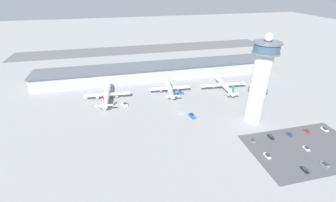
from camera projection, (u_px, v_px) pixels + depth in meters
name	position (u px, v px, depth m)	size (l,w,h in m)	color
ground_plane	(180.00, 114.00, 161.38)	(1000.00, 1000.00, 0.00)	gray
terminal_building	(161.00, 71.00, 218.09)	(229.36, 25.00, 13.94)	#A3A8B2
runway_strip	(145.00, 49.00, 314.44)	(344.03, 44.00, 0.01)	#515154
control_tower	(260.00, 80.00, 140.24)	(16.18, 16.18, 58.38)	silver
parking_lot_surface	(306.00, 149.00, 127.66)	(64.00, 40.00, 0.01)	#424247
airplane_gate_alpha	(107.00, 94.00, 179.84)	(36.49, 41.42, 13.73)	silver
airplane_gate_bravo	(169.00, 88.00, 190.52)	(35.33, 34.53, 12.58)	silver
airplane_gate_charlie	(223.00, 85.00, 196.12)	(41.60, 40.55, 11.80)	white
service_truck_catering	(179.00, 93.00, 188.98)	(7.27, 3.34, 2.45)	black
service_truck_fuel	(125.00, 104.00, 171.83)	(4.47, 6.66, 2.57)	black
service_truck_baggage	(192.00, 116.00, 157.09)	(3.89, 6.88, 2.60)	black
car_red_hatchback	(305.00, 170.00, 112.86)	(1.86, 4.64, 1.37)	black
car_maroon_suv	(325.00, 129.00, 143.63)	(1.91, 4.82, 1.45)	black
car_green_van	(252.00, 140.00, 133.46)	(1.97, 4.13, 1.52)	black
car_grey_coupe	(271.00, 137.00, 136.58)	(2.03, 4.80, 1.55)	black
car_yellow_taxi	(325.00, 165.00, 115.96)	(1.92, 4.49, 1.53)	black
car_black_suv	(307.00, 131.00, 141.72)	(2.10, 4.61, 1.38)	black
car_blue_compact	(289.00, 134.00, 138.82)	(1.90, 4.24, 1.42)	black
car_white_wagon	(306.00, 148.00, 127.24)	(1.95, 4.12, 1.44)	black
car_navy_sedan	(267.00, 156.00, 121.79)	(1.84, 4.52, 1.57)	black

